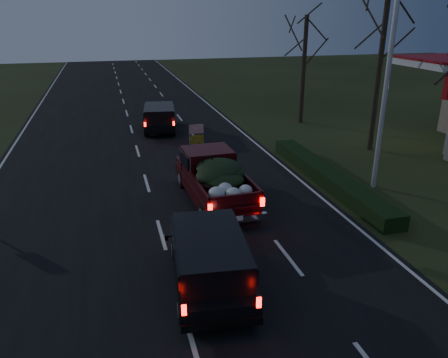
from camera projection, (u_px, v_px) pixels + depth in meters
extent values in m
plane|color=black|center=(161.00, 235.00, 14.91)|extent=(120.00, 120.00, 0.00)
cube|color=black|center=(161.00, 235.00, 14.91)|extent=(14.00, 120.00, 0.02)
cube|color=black|center=(327.00, 176.00, 19.41)|extent=(1.00, 10.00, 0.60)
cylinder|color=silver|center=(387.00, 82.00, 17.43)|extent=(0.20, 0.20, 9.00)
cylinder|color=black|center=(379.00, 71.00, 22.76)|extent=(0.28, 0.28, 8.50)
cylinder|color=black|center=(304.00, 71.00, 29.10)|extent=(0.28, 0.28, 7.00)
cube|color=#3C080C|center=(214.00, 185.00, 17.49)|extent=(2.27, 5.28, 0.57)
cube|color=#3C080C|center=(207.00, 160.00, 18.05)|extent=(1.99, 1.74, 0.94)
cube|color=black|center=(207.00, 158.00, 18.01)|extent=(2.09, 1.64, 0.57)
cube|color=#3C080C|center=(224.00, 191.00, 16.17)|extent=(2.03, 2.99, 0.06)
ellipsoid|color=black|center=(221.00, 174.00, 16.48)|extent=(1.73, 1.94, 0.63)
cylinder|color=gray|center=(190.00, 151.00, 16.69)|extent=(0.03, 0.03, 2.08)
cube|color=red|center=(197.00, 129.00, 16.46)|extent=(0.54, 0.04, 0.35)
cube|color=gold|center=(197.00, 140.00, 16.61)|extent=(0.54, 0.04, 0.35)
cube|color=black|center=(160.00, 121.00, 28.08)|extent=(2.42, 4.70, 0.56)
cube|color=black|center=(159.00, 112.00, 27.64)|extent=(2.16, 3.48, 0.75)
cube|color=black|center=(159.00, 111.00, 27.61)|extent=(2.24, 3.40, 0.45)
cube|color=black|center=(209.00, 266.00, 11.99)|extent=(2.34, 4.71, 0.57)
cube|color=black|center=(210.00, 250.00, 11.55)|extent=(2.11, 3.47, 0.76)
cube|color=black|center=(210.00, 247.00, 11.52)|extent=(2.19, 3.39, 0.45)
cube|color=black|center=(166.00, 237.00, 12.47)|extent=(0.12, 0.22, 0.15)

